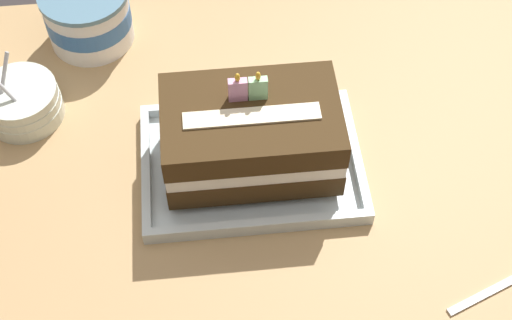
# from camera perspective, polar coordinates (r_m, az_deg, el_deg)

# --- Properties ---
(dining_table) EXTENTS (1.13, 0.79, 0.73)m
(dining_table) POSITION_cam_1_polar(r_m,az_deg,el_deg) (1.14, 0.33, -4.27)
(dining_table) COLOR tan
(dining_table) RESTS_ON ground_plane
(foil_tray) EXTENTS (0.31, 0.22, 0.02)m
(foil_tray) POSITION_cam_1_polar(r_m,az_deg,el_deg) (1.05, -0.36, -0.35)
(foil_tray) COLOR silver
(foil_tray) RESTS_ON dining_table
(birthday_cake) EXTENTS (0.24, 0.15, 0.15)m
(birthday_cake) POSITION_cam_1_polar(r_m,az_deg,el_deg) (1.00, -0.38, 1.99)
(birthday_cake) COLOR #3B2812
(birthday_cake) RESTS_ON foil_tray
(bowl_stack) EXTENTS (0.12, 0.12, 0.11)m
(bowl_stack) POSITION_cam_1_polar(r_m,az_deg,el_deg) (1.15, -17.69, 4.27)
(bowl_stack) COLOR silver
(bowl_stack) RESTS_ON dining_table
(ice_cream_tub) EXTENTS (0.14, 0.14, 0.10)m
(ice_cream_tub) POSITION_cam_1_polar(r_m,az_deg,el_deg) (1.22, -12.90, 10.87)
(ice_cream_tub) COLOR white
(ice_cream_tub) RESTS_ON dining_table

